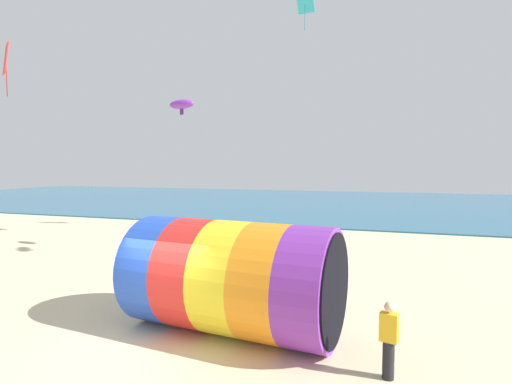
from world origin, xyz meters
The scene contains 7 objects.
ground_plane centered at (0.00, 0.00, 0.00)m, with size 120.00×120.00×0.00m, color beige.
sea centered at (0.00, 39.08, 0.05)m, with size 120.00×40.00×0.10m, color #236084.
giant_inflatable_tube centered at (1.52, 1.22, 1.48)m, with size 5.74×3.54×2.95m.
kite_handler centered at (5.40, 0.03, 0.82)m, with size 0.40×0.30×1.62m.
kite_purple_parafoil centered at (-4.14, 8.98, 7.35)m, with size 1.54×0.86×0.76m.
kite_red_diamond centered at (-7.00, 2.03, 7.98)m, with size 0.70×0.55×1.79m.
kite_cyan_diamond centered at (0.50, 15.78, 14.25)m, with size 1.14×0.88×2.47m.
Camera 1 is at (5.25, -8.40, 4.41)m, focal length 28.00 mm.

